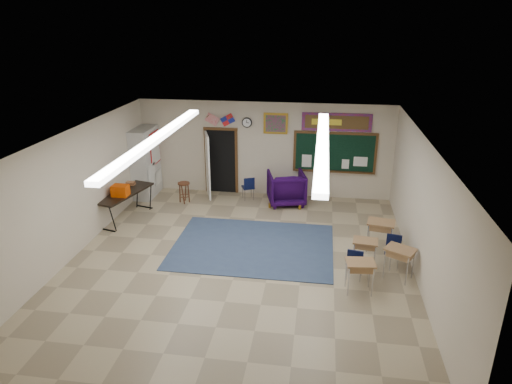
# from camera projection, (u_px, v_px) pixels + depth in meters

# --- Properties ---
(floor) EXTENTS (9.00, 9.00, 0.00)m
(floor) POSITION_uv_depth(u_px,v_px,m) (240.00, 262.00, 10.81)
(floor) COLOR tan
(floor) RESTS_ON ground
(back_wall) EXTENTS (8.00, 0.04, 3.00)m
(back_wall) POSITION_uv_depth(u_px,v_px,m) (264.00, 149.00, 14.43)
(back_wall) COLOR beige
(back_wall) RESTS_ON floor
(front_wall) EXTENTS (8.00, 0.04, 3.00)m
(front_wall) POSITION_uv_depth(u_px,v_px,m) (178.00, 330.00, 6.12)
(front_wall) COLOR beige
(front_wall) RESTS_ON floor
(left_wall) EXTENTS (0.04, 9.00, 3.00)m
(left_wall) POSITION_uv_depth(u_px,v_px,m) (73.00, 194.00, 10.82)
(left_wall) COLOR beige
(left_wall) RESTS_ON floor
(right_wall) EXTENTS (0.04, 9.00, 3.00)m
(right_wall) POSITION_uv_depth(u_px,v_px,m) (423.00, 214.00, 9.73)
(right_wall) COLOR beige
(right_wall) RESTS_ON floor
(ceiling) EXTENTS (8.00, 9.00, 0.04)m
(ceiling) POSITION_uv_depth(u_px,v_px,m) (238.00, 138.00, 9.73)
(ceiling) COLOR silver
(ceiling) RESTS_ON back_wall
(area_rug) EXTENTS (4.00, 3.00, 0.02)m
(area_rug) POSITION_uv_depth(u_px,v_px,m) (253.00, 246.00, 11.52)
(area_rug) COLOR #31435E
(area_rug) RESTS_ON floor
(fluorescent_strips) EXTENTS (3.86, 6.00, 0.10)m
(fluorescent_strips) POSITION_uv_depth(u_px,v_px,m) (238.00, 141.00, 9.75)
(fluorescent_strips) COLOR white
(fluorescent_strips) RESTS_ON ceiling
(doorway) EXTENTS (1.10, 0.89, 2.16)m
(doorway) POSITION_uv_depth(u_px,v_px,m) (217.00, 162.00, 14.65)
(doorway) COLOR black
(doorway) RESTS_ON back_wall
(chalkboard) EXTENTS (2.55, 0.14, 1.30)m
(chalkboard) POSITION_uv_depth(u_px,v_px,m) (335.00, 154.00, 14.10)
(chalkboard) COLOR #4E3016
(chalkboard) RESTS_ON back_wall
(bulletin_board) EXTENTS (2.10, 0.05, 0.55)m
(bulletin_board) POSITION_uv_depth(u_px,v_px,m) (337.00, 122.00, 13.75)
(bulletin_board) COLOR red
(bulletin_board) RESTS_ON back_wall
(framed_art_print) EXTENTS (0.75, 0.05, 0.65)m
(framed_art_print) POSITION_uv_depth(u_px,v_px,m) (276.00, 124.00, 14.04)
(framed_art_print) COLOR #AA7E20
(framed_art_print) RESTS_ON back_wall
(wall_clock) EXTENTS (0.32, 0.05, 0.32)m
(wall_clock) POSITION_uv_depth(u_px,v_px,m) (247.00, 123.00, 14.16)
(wall_clock) COLOR black
(wall_clock) RESTS_ON back_wall
(wall_flags) EXTENTS (1.16, 0.06, 0.70)m
(wall_flags) POSITION_uv_depth(u_px,v_px,m) (220.00, 118.00, 14.21)
(wall_flags) COLOR red
(wall_flags) RESTS_ON back_wall
(storage_cabinet) EXTENTS (0.59, 1.25, 2.20)m
(storage_cabinet) POSITION_uv_depth(u_px,v_px,m) (146.00, 162.00, 14.48)
(storage_cabinet) COLOR #B9B9B4
(storage_cabinet) RESTS_ON floor
(wingback_armchair) EXTENTS (1.32, 1.34, 1.01)m
(wingback_armchair) POSITION_uv_depth(u_px,v_px,m) (286.00, 188.00, 14.02)
(wingback_armchair) COLOR #1B0430
(wingback_armchair) RESTS_ON floor
(student_chair_reading) EXTENTS (0.50, 0.50, 0.76)m
(student_chair_reading) POSITION_uv_depth(u_px,v_px,m) (248.00, 188.00, 14.39)
(student_chair_reading) COLOR black
(student_chair_reading) RESTS_ON floor
(student_chair_desk_a) EXTENTS (0.44, 0.44, 0.76)m
(student_chair_desk_a) POSITION_uv_depth(u_px,v_px,m) (355.00, 263.00, 10.01)
(student_chair_desk_a) COLOR black
(student_chair_desk_a) RESTS_ON floor
(student_chair_desk_b) EXTENTS (0.44, 0.44, 0.75)m
(student_chair_desk_b) POSITION_uv_depth(u_px,v_px,m) (393.00, 252.00, 10.46)
(student_chair_desk_b) COLOR black
(student_chair_desk_b) RESTS_ON floor
(student_desk_front_left) EXTENTS (0.60, 0.48, 0.67)m
(student_desk_front_left) POSITION_uv_depth(u_px,v_px,m) (365.00, 252.00, 10.49)
(student_desk_front_left) COLOR #976F46
(student_desk_front_left) RESTS_ON floor
(student_desk_front_right) EXTENTS (0.73, 0.60, 0.78)m
(student_desk_front_right) POSITION_uv_depth(u_px,v_px,m) (380.00, 234.00, 11.19)
(student_desk_front_right) COLOR #976F46
(student_desk_front_right) RESTS_ON floor
(student_desk_back_left) EXTENTS (0.63, 0.50, 0.71)m
(student_desk_back_left) POSITION_uv_depth(u_px,v_px,m) (359.00, 275.00, 9.50)
(student_desk_back_left) COLOR #976F46
(student_desk_back_left) RESTS_ON floor
(student_desk_back_right) EXTENTS (0.76, 0.70, 0.73)m
(student_desk_back_right) POSITION_uv_depth(u_px,v_px,m) (399.00, 262.00, 9.99)
(student_desk_back_right) COLOR #976F46
(student_desk_back_right) RESTS_ON floor
(folding_table) EXTENTS (1.10, 2.05, 1.11)m
(folding_table) POSITION_uv_depth(u_px,v_px,m) (125.00, 204.00, 12.96)
(folding_table) COLOR black
(folding_table) RESTS_ON floor
(wooden_stool) EXTENTS (0.37, 0.37, 0.65)m
(wooden_stool) POSITION_uv_depth(u_px,v_px,m) (184.00, 192.00, 14.14)
(wooden_stool) COLOR #532B18
(wooden_stool) RESTS_ON floor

